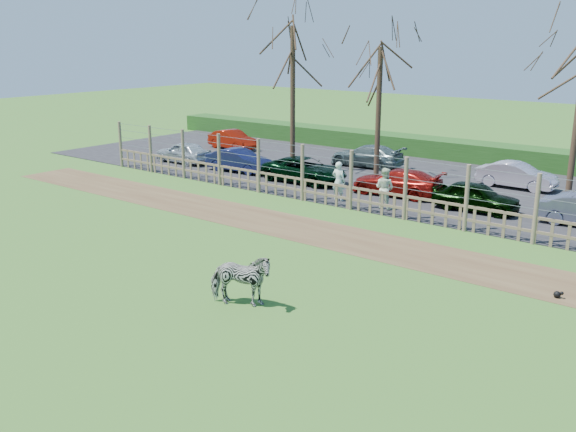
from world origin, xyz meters
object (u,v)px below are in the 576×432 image
Objects in this scene: visitor_b at (385,188)px; car_1 at (239,160)px; car_11 at (517,175)px; car_4 at (476,197)px; crow at (558,294)px; zebra at (240,280)px; visitor_a at (339,181)px; car_3 at (397,182)px; car_2 at (305,170)px; tree_left at (293,64)px; tree_mid at (380,82)px; car_9 at (367,156)px; car_7 at (232,140)px; car_0 at (183,152)px.

visitor_b is 10.11m from car_1.
car_4 is at bearing -178.70° from car_11.
car_1 reaches higher than crow.
zebra is 11.85m from visitor_a.
car_2 is at bearing -90.66° from car_3.
car_11 is (8.66, 5.14, 0.00)m from car_2.
visitor_b is at bearing -25.45° from tree_left.
car_9 is at bearing 129.03° from tree_mid.
zebra is at bearing 102.78° from visitor_b.
car_4 is (3.87, -0.44, 0.00)m from car_3.
crow is 0.06× the size of car_9.
tree_left is at bearing -22.84° from visitor_b.
car_2 is (-14.17, 7.42, 0.53)m from crow.
car_7 is at bearing 60.77° from car_2.
zebra is 0.41× the size of car_2.
car_3 is at bearing -15.35° from zebra.
car_4 is (10.73, -1.62, -4.98)m from tree_left.
car_1 is at bearing 15.60° from zebra.
car_4 and car_11 have the same top height.
car_9 is at bearing -80.14° from car_7.
car_7 is at bearing -170.37° from car_0.
visitor_a is 5.77m from car_4.
zebra reaches higher than car_0.
tree_left reaches higher than visitor_b.
car_0 and car_7 have the same top height.
visitor_a reaches higher than car_9.
car_4 is at bearing -94.59° from car_1.
tree_mid is 7.97m from car_4.
car_9 is (-3.04, 7.37, -0.26)m from visitor_a.
tree_mid is 17.03m from zebra.
tree_mid is 1.94× the size of car_0.
zebra is 18.35m from car_11.
car_11 is (-0.13, 5.22, 0.00)m from car_4.
car_4 is (1.15, 13.09, -0.10)m from zebra.
car_4 is at bearing -31.73° from zebra.
visitor_a is at bearing 3.67° from visitor_b.
car_0 is (-14.11, 1.90, -0.26)m from visitor_b.
tree_mid is 1.65× the size of car_9.
visitor_a is at bearing -36.52° from car_3.
car_11 is (17.12, 5.31, 0.00)m from car_0.
car_9 is at bearing 137.45° from crow.
zebra is 11.29m from visitor_b.
tree_left is 5.73m from car_1.
car_7 is (-15.04, 7.01, -0.26)m from visitor_b.
zebra is 0.42× the size of car_9.
tree_mid is at bearing 139.36° from crow.
visitor_b is at bearing 119.47° from car_4.
tree_left is 18.23m from zebra.
tree_left is 8.38m from car_0.
car_7 is at bearing 71.73° from car_4.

